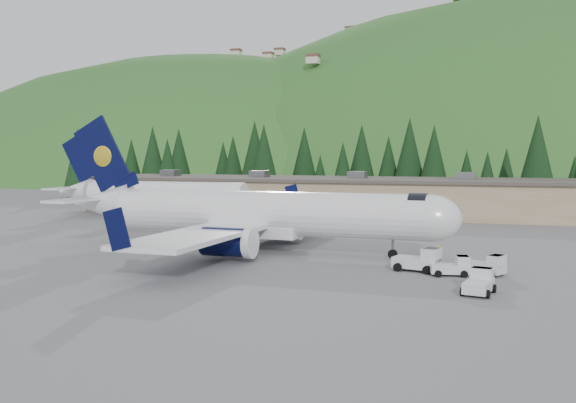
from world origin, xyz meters
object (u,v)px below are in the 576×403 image
(baggage_tug_c, at_px, (480,283))
(terminal_building, at_px, (324,195))
(baggage_tug_d, at_px, (453,267))
(baggage_tug_b, at_px, (487,266))
(airliner, at_px, (255,214))
(second_airliner, at_px, (146,194))
(ramp_worker, at_px, (438,256))
(baggage_tug_a, at_px, (421,261))

(baggage_tug_c, height_order, terminal_building, terminal_building)
(baggage_tug_d, bearing_deg, baggage_tug_c, -84.02)
(baggage_tug_b, bearing_deg, airliner, -169.49)
(second_airliner, height_order, baggage_tug_c, second_airliner)
(baggage_tug_c, height_order, ramp_worker, ramp_worker)
(baggage_tug_d, relative_size, ramp_worker, 1.77)
(ramp_worker, bearing_deg, baggage_tug_a, 68.98)
(terminal_building, height_order, baggage_tug_d, terminal_building)
(ramp_worker, bearing_deg, baggage_tug_b, 149.80)
(baggage_tug_a, xyz_separation_m, baggage_tug_d, (2.36, -0.96, -0.16))
(airliner, xyz_separation_m, terminal_building, (-3.93, 37.97, -0.64))
(baggage_tug_a, xyz_separation_m, terminal_building, (-18.94, 43.42, 1.83))
(ramp_worker, bearing_deg, baggage_tug_c, 112.72)
(airliner, distance_m, ramp_worker, 16.51)
(second_airliner, distance_m, baggage_tug_d, 50.12)
(baggage_tug_a, distance_m, baggage_tug_c, 7.71)
(airliner, xyz_separation_m, second_airliner, (-23.85, 21.97, 0.06))
(terminal_building, bearing_deg, baggage_tug_b, -61.47)
(terminal_building, distance_m, baggage_tug_d, 49.28)
(baggage_tug_b, relative_size, ramp_worker, 1.91)
(terminal_building, height_order, ramp_worker, terminal_building)
(terminal_building, xyz_separation_m, baggage_tug_d, (21.30, -44.39, -1.99))
(airliner, height_order, baggage_tug_d, airliner)
(second_airliner, distance_m, baggage_tug_c, 54.89)
(baggage_tug_b, height_order, baggage_tug_d, baggage_tug_b)
(baggage_tug_c, distance_m, baggage_tug_d, 5.78)
(baggage_tug_b, xyz_separation_m, baggage_tug_c, (-0.36, -6.46, 0.00))
(airliner, height_order, baggage_tug_a, airliner)
(second_airliner, relative_size, baggage_tug_c, 9.12)
(airliner, distance_m, terminal_building, 38.18)
(baggage_tug_a, distance_m, terminal_building, 47.41)
(baggage_tug_a, bearing_deg, baggage_tug_c, -42.88)
(terminal_building, bearing_deg, baggage_tug_c, -65.02)
(baggage_tug_c, xyz_separation_m, terminal_building, (-23.22, 49.84, 1.95))
(baggage_tug_a, relative_size, baggage_tug_c, 1.20)
(baggage_tug_b, distance_m, baggage_tug_c, 6.47)
(baggage_tug_b, bearing_deg, baggage_tug_d, -130.25)
(second_airliner, relative_size, ramp_worker, 16.77)
(airliner, distance_m, second_airliner, 32.42)
(baggage_tug_b, height_order, baggage_tug_c, baggage_tug_c)
(baggage_tug_c, height_order, baggage_tug_d, baggage_tug_c)
(baggage_tug_c, distance_m, terminal_building, 55.02)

